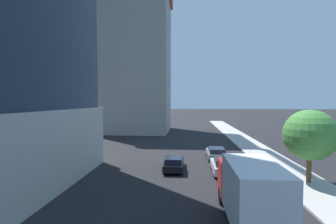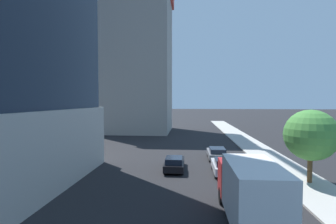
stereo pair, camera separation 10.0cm
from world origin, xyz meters
TOP-DOWN VIEW (x-y plane):
  - sidewalk at (8.51, 20.00)m, footprint 4.03×120.00m
  - construction_building at (-12.06, 53.47)m, footprint 16.03×23.36m
  - street_tree at (8.88, 21.78)m, footprint 3.96×3.96m
  - car_silver at (2.58, 23.83)m, footprint 1.93×4.07m
  - car_black at (-1.89, 24.72)m, footprint 1.79×4.35m
  - car_gray at (2.58, 29.33)m, footprint 1.93×4.20m
  - box_truck at (2.58, 14.86)m, footprint 2.40×6.81m

SIDE VIEW (x-z plane):
  - sidewalk at x=8.51m, z-range 0.00..0.15m
  - car_black at x=-1.89m, z-range -0.01..1.34m
  - car_gray at x=2.58m, z-range 0.02..1.39m
  - car_silver at x=2.58m, z-range 0.00..1.47m
  - box_truck at x=2.58m, z-range 0.18..3.64m
  - street_tree at x=8.88m, z-range 1.01..6.70m
  - construction_building at x=-12.06m, z-range -3.16..37.04m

